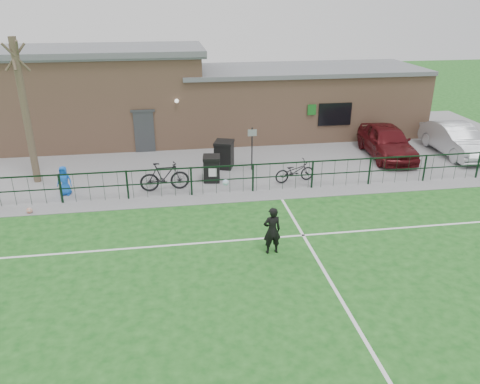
{
  "coord_description": "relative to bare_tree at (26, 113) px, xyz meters",
  "views": [
    {
      "loc": [
        -2.25,
        -9.41,
        7.5
      ],
      "look_at": [
        0.0,
        5.0,
        1.3
      ],
      "focal_mm": 35.0,
      "sensor_mm": 36.0,
      "label": 1
    }
  ],
  "objects": [
    {
      "name": "ground",
      "position": [
        8.0,
        -10.5,
        -3.0
      ],
      "size": [
        90.0,
        90.0,
        0.0
      ],
      "primitive_type": "plane",
      "color": "#185118",
      "rests_on": "ground"
    },
    {
      "name": "paving_strip",
      "position": [
        8.0,
        3.0,
        -2.99
      ],
      "size": [
        34.0,
        13.0,
        0.02
      ],
      "primitive_type": "cube",
      "color": "slate",
      "rests_on": "ground"
    },
    {
      "name": "pitch_line_touch",
      "position": [
        8.0,
        -2.7,
        -3.0
      ],
      "size": [
        28.0,
        0.1,
        0.01
      ],
      "primitive_type": "cube",
      "color": "white",
      "rests_on": "ground"
    },
    {
      "name": "pitch_line_mid",
      "position": [
        8.0,
        -6.5,
        -3.0
      ],
      "size": [
        28.0,
        0.1,
        0.01
      ],
      "primitive_type": "cube",
      "color": "white",
      "rests_on": "ground"
    },
    {
      "name": "pitch_line_perp",
      "position": [
        10.0,
        -10.5,
        -3.0
      ],
      "size": [
        0.1,
        16.0,
        0.01
      ],
      "primitive_type": "cube",
      "color": "white",
      "rests_on": "ground"
    },
    {
      "name": "perimeter_fence",
      "position": [
        8.0,
        -2.5,
        -2.4
      ],
      "size": [
        28.0,
        0.1,
        1.2
      ],
      "primitive_type": "cube",
      "color": "black",
      "rests_on": "ground"
    },
    {
      "name": "bare_tree",
      "position": [
        0.0,
        0.0,
        0.0
      ],
      "size": [
        0.3,
        0.3,
        6.0
      ],
      "primitive_type": "cylinder",
      "color": "#4E3E2F",
      "rests_on": "ground"
    },
    {
      "name": "wheelie_bin_left",
      "position": [
        7.46,
        -1.07,
        -2.47
      ],
      "size": [
        0.77,
        0.85,
        1.03
      ],
      "primitive_type": "cube",
      "rotation": [
        0.0,
        0.0,
        -0.13
      ],
      "color": "black",
      "rests_on": "paving_strip"
    },
    {
      "name": "wheelie_bin_right",
      "position": [
        8.19,
        0.52,
        -2.39
      ],
      "size": [
        1.02,
        1.09,
        1.18
      ],
      "primitive_type": "cube",
      "rotation": [
        0.0,
        0.0,
        -0.32
      ],
      "color": "black",
      "rests_on": "paving_strip"
    },
    {
      "name": "sign_post",
      "position": [
        9.41,
        0.01,
        -1.98
      ],
      "size": [
        0.07,
        0.07,
        2.0
      ],
      "primitive_type": "cylinder",
      "rotation": [
        0.0,
        0.0,
        0.29
      ],
      "color": "black",
      "rests_on": "paving_strip"
    },
    {
      "name": "car_maroon",
      "position": [
        16.31,
        0.85,
        -2.19
      ],
      "size": [
        2.26,
        4.8,
        1.59
      ],
      "primitive_type": "imported",
      "rotation": [
        0.0,
        0.0,
        -0.08
      ],
      "color": "#4F0E12",
      "rests_on": "paving_strip"
    },
    {
      "name": "car_silver",
      "position": [
        19.87,
        0.68,
        -2.22
      ],
      "size": [
        1.75,
        4.68,
        1.53
      ],
      "primitive_type": "imported",
      "rotation": [
        0.0,
        0.0,
        -0.03
      ],
      "color": "#B1B4B9",
      "rests_on": "paving_strip"
    },
    {
      "name": "bicycle_d",
      "position": [
        5.45,
        -1.85,
        -2.38
      ],
      "size": [
        2.05,
        0.71,
        1.21
      ],
      "primitive_type": "imported",
      "rotation": [
        0.0,
        0.0,
        1.64
      ],
      "color": "black",
      "rests_on": "paving_strip"
    },
    {
      "name": "bicycle_e",
      "position": [
        10.96,
        -1.73,
        -2.51
      ],
      "size": [
        1.87,
        0.93,
        0.94
      ],
      "primitive_type": "imported",
      "rotation": [
        0.0,
        0.0,
        1.75
      ],
      "color": "black",
      "rests_on": "paving_strip"
    },
    {
      "name": "spectator_child",
      "position": [
        1.49,
        -1.69,
        -2.38
      ],
      "size": [
        0.63,
        0.45,
        1.2
      ],
      "primitive_type": "imported",
      "rotation": [
        0.0,
        0.0,
        -0.13
      ],
      "color": "blue",
      "rests_on": "paving_strip"
    },
    {
      "name": "goalkeeper_kick",
      "position": [
        8.66,
        -7.35,
        -2.2
      ],
      "size": [
        1.53,
        2.8,
        1.57
      ],
      "color": "black",
      "rests_on": "ground"
    },
    {
      "name": "ball_ground",
      "position": [
        0.46,
        -3.27,
        -2.89
      ],
      "size": [
        0.22,
        0.22,
        0.22
      ],
      "primitive_type": "sphere",
      "color": "silver",
      "rests_on": "ground"
    },
    {
      "name": "clubhouse",
      "position": [
        7.12,
        6.0,
        -0.78
      ],
      "size": [
        24.25,
        5.4,
        4.96
      ],
      "color": "tan",
      "rests_on": "ground"
    }
  ]
}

